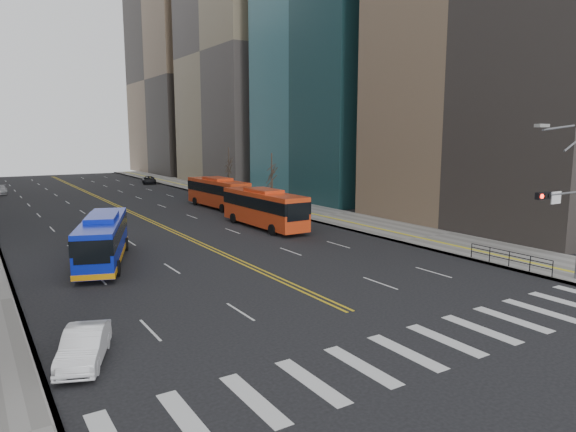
{
  "coord_description": "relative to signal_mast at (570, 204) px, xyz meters",
  "views": [
    {
      "loc": [
        -15.88,
        -14.22,
        8.81
      ],
      "look_at": [
        1.18,
        12.79,
        3.75
      ],
      "focal_mm": 32.0,
      "sensor_mm": 36.0,
      "label": 1
    }
  ],
  "objects": [
    {
      "name": "ground",
      "position": [
        -13.77,
        -2.0,
        -4.86
      ],
      "size": [
        220.0,
        220.0,
        0.0
      ],
      "primitive_type": "plane",
      "color": "black"
    },
    {
      "name": "sidewalk_right",
      "position": [
        3.73,
        43.0,
        -4.78
      ],
      "size": [
        7.0,
        130.0,
        0.15
      ],
      "primitive_type": "cube",
      "color": "slate",
      "rests_on": "ground"
    },
    {
      "name": "crosswalk",
      "position": [
        -13.77,
        -2.0,
        -4.85
      ],
      "size": [
        26.7,
        4.0,
        0.01
      ],
      "color": "silver",
      "rests_on": "ground"
    },
    {
      "name": "centerline",
      "position": [
        -13.77,
        53.0,
        -4.85
      ],
      "size": [
        0.55,
        100.0,
        0.01
      ],
      "color": "gold",
      "rests_on": "ground"
    },
    {
      "name": "office_towers",
      "position": [
        -13.64,
        66.51,
        19.07
      ],
      "size": [
        83.0,
        134.0,
        58.0
      ],
      "color": "#949496",
      "rests_on": "ground"
    },
    {
      "name": "signal_mast",
      "position": [
        0.0,
        0.0,
        0.0
      ],
      "size": [
        5.37,
        0.37,
        9.39
      ],
      "color": "gray",
      "rests_on": "ground"
    },
    {
      "name": "pedestrian_railing",
      "position": [
        0.53,
        4.0,
        -4.03
      ],
      "size": [
        0.06,
        6.06,
        1.02
      ],
      "color": "black",
      "rests_on": "sidewalk_right"
    },
    {
      "name": "street_trees",
      "position": [
        -20.94,
        32.55,
        0.02
      ],
      "size": [
        35.2,
        47.2,
        7.6
      ],
      "color": "#2E221C",
      "rests_on": "ground"
    },
    {
      "name": "blue_bus",
      "position": [
        -21.92,
        19.96,
        -3.08
      ],
      "size": [
        6.05,
        11.74,
        3.38
      ],
      "color": "#0B1EAE",
      "rests_on": "ground"
    },
    {
      "name": "red_bus_near",
      "position": [
        -5.68,
        26.07,
        -2.78
      ],
      "size": [
        3.07,
        11.86,
        3.74
      ],
      "color": "red",
      "rests_on": "ground"
    },
    {
      "name": "red_bus_far",
      "position": [
        -3.77,
        40.72,
        -2.79
      ],
      "size": [
        3.25,
        11.86,
        3.72
      ],
      "color": "red",
      "rests_on": "ground"
    },
    {
      "name": "car_white",
      "position": [
        -26.27,
        4.0,
        -4.17
      ],
      "size": [
        2.9,
        4.44,
        1.38
      ],
      "primitive_type": "imported",
      "rotation": [
        0.0,
        0.0,
        -0.37
      ],
      "color": "white",
      "rests_on": "ground"
    },
    {
      "name": "car_dark_mid",
      "position": [
        -2.75,
        32.19,
        -4.2
      ],
      "size": [
        1.86,
        3.95,
        1.31
      ],
      "primitive_type": "imported",
      "rotation": [
        0.0,
        0.0,
        0.09
      ],
      "color": "black",
      "rests_on": "ground"
    },
    {
      "name": "car_silver",
      "position": [
        -25.31,
        71.3,
        -4.2
      ],
      "size": [
        2.17,
        4.63,
        1.31
      ],
      "primitive_type": "imported",
      "rotation": [
        0.0,
        0.0,
        -0.08
      ],
      "color": "#96969B",
      "rests_on": "ground"
    },
    {
      "name": "car_dark_far",
      "position": [
        -1.27,
        76.21,
        -4.18
      ],
      "size": [
        3.33,
        5.25,
        1.35
      ],
      "primitive_type": "imported",
      "rotation": [
        0.0,
        0.0,
        -0.24
      ],
      "color": "black",
      "rests_on": "ground"
    }
  ]
}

